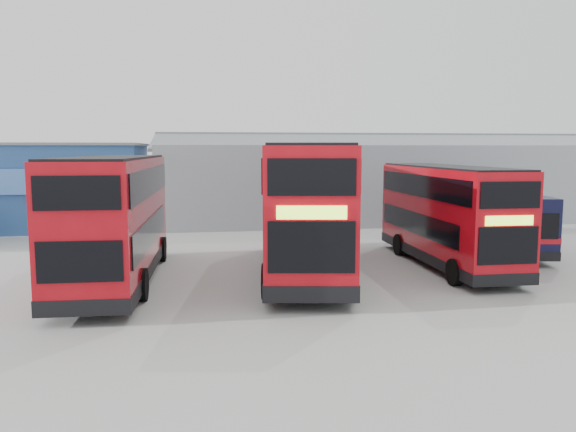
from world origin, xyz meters
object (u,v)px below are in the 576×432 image
(double_decker_left, at_px, (116,220))
(double_decker_centre, at_px, (305,209))
(double_decker_right, at_px, (446,216))
(office_block, at_px, (42,185))
(maintenance_shed, at_px, (377,180))
(single_decker_blue, at_px, (489,219))

(double_decker_left, relative_size, double_decker_centre, 0.90)
(double_decker_centre, relative_size, double_decker_right, 1.23)
(office_block, xyz_separation_m, double_decker_centre, (13.66, -15.18, -0.12))
(maintenance_shed, bearing_deg, double_decker_left, -130.60)
(single_decker_blue, bearing_deg, office_block, -14.90)
(maintenance_shed, distance_m, double_decker_centre, 19.11)
(double_decker_centre, relative_size, single_decker_blue, 1.13)
(double_decker_centre, distance_m, double_decker_right, 5.93)
(maintenance_shed, distance_m, double_decker_left, 23.56)
(office_block, height_order, double_decker_right, office_block)
(double_decker_left, relative_size, double_decker_right, 1.10)
(double_decker_centre, height_order, single_decker_blue, double_decker_centre)
(office_block, relative_size, double_decker_centre, 1.03)
(single_decker_blue, bearing_deg, maintenance_shed, -73.02)
(double_decker_centre, bearing_deg, double_decker_left, -165.59)
(office_block, relative_size, double_decker_right, 1.27)
(maintenance_shed, xyz_separation_m, double_decker_centre, (-8.34, -17.19, -0.14))
(maintenance_shed, distance_m, double_decker_right, 17.07)
(office_block, height_order, double_decker_left, office_block)
(double_decker_left, distance_m, double_decker_centre, 7.03)
(maintenance_shed, height_order, double_decker_left, maintenance_shed)
(maintenance_shed, relative_size, double_decker_left, 2.84)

